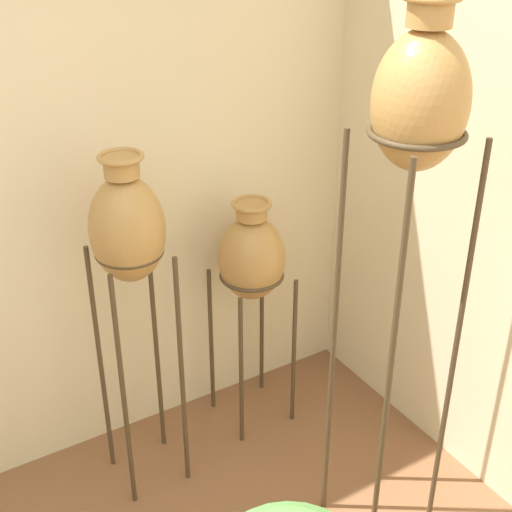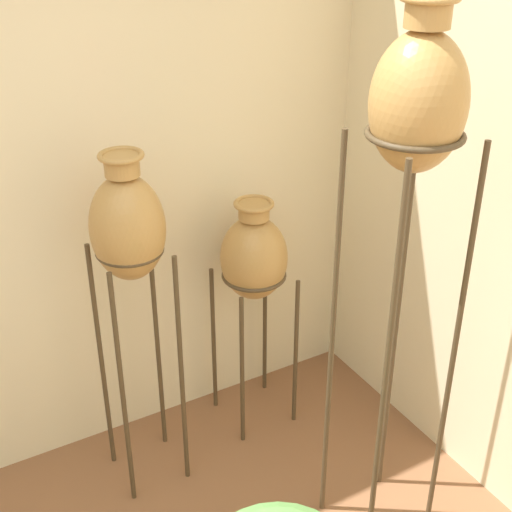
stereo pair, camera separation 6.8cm
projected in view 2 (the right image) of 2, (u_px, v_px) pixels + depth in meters
The scene contains 3 objects.
vase_stand_tall at pixel (417, 118), 2.12m from camera, with size 0.32×0.32×2.03m.
vase_stand_medium at pixel (128, 233), 2.61m from camera, with size 0.28×0.28×1.47m.
vase_stand_short at pixel (254, 260), 3.09m from camera, with size 0.30×0.30×1.12m.
Camera 2 is at (-0.09, -0.72, 2.32)m, focal length 50.00 mm.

